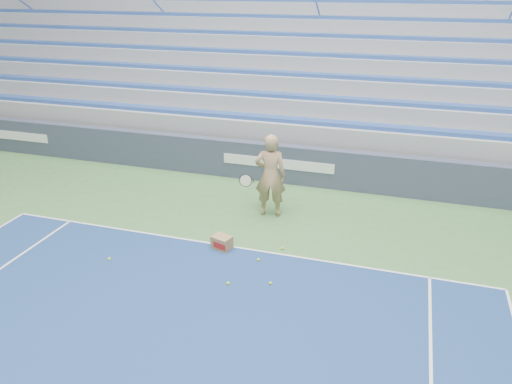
# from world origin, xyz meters

# --- Properties ---
(sponsor_barrier) EXTENTS (30.00, 0.32, 1.10)m
(sponsor_barrier) POSITION_xyz_m (0.00, 15.88, 0.55)
(sponsor_barrier) COLOR #363E53
(sponsor_barrier) RESTS_ON ground
(bleachers) EXTENTS (31.00, 9.15, 7.30)m
(bleachers) POSITION_xyz_m (0.00, 21.60, 2.36)
(bleachers) COLOR #93979B
(bleachers) RESTS_ON ground
(tennis_player) EXTENTS (1.02, 0.92, 2.06)m
(tennis_player) POSITION_xyz_m (0.36, 13.71, 1.03)
(tennis_player) COLOR tan
(tennis_player) RESTS_ON ground
(ball_box) EXTENTS (0.47, 0.41, 0.30)m
(ball_box) POSITION_xyz_m (-0.16, 11.75, 0.15)
(ball_box) COLOR olive
(ball_box) RESTS_ON ground
(tennis_ball_0) EXTENTS (0.07, 0.07, 0.07)m
(tennis_ball_0) POSITION_xyz_m (0.45, 10.49, 0.03)
(tennis_ball_0) COLOR #C4E92F
(tennis_ball_0) RESTS_ON ground
(tennis_ball_1) EXTENTS (0.07, 0.07, 0.07)m
(tennis_ball_1) POSITION_xyz_m (1.22, 10.74, 0.03)
(tennis_ball_1) COLOR #C4E92F
(tennis_ball_1) RESTS_ON ground
(tennis_ball_2) EXTENTS (0.07, 0.07, 0.07)m
(tennis_ball_2) POSITION_xyz_m (-2.22, 10.60, 0.03)
(tennis_ball_2) COLOR #C4E92F
(tennis_ball_2) RESTS_ON ground
(tennis_ball_3) EXTENTS (0.07, 0.07, 0.07)m
(tennis_ball_3) POSITION_xyz_m (0.74, 11.50, 0.03)
(tennis_ball_3) COLOR #C4E92F
(tennis_ball_3) RESTS_ON ground
(tennis_ball_4) EXTENTS (0.07, 0.07, 0.07)m
(tennis_ball_4) POSITION_xyz_m (1.09, 12.11, 0.03)
(tennis_ball_4) COLOR #C4E92F
(tennis_ball_4) RESTS_ON ground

